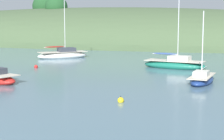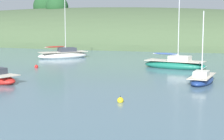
{
  "view_description": "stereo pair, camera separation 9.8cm",
  "coord_description": "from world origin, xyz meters",
  "px_view_note": "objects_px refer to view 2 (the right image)",
  "views": [
    {
      "loc": [
        10.76,
        -9.73,
        5.45
      ],
      "look_at": [
        0.0,
        20.0,
        1.2
      ],
      "focal_mm": 57.92,
      "sensor_mm": 36.0,
      "label": 1
    },
    {
      "loc": [
        10.85,
        -9.7,
        5.45
      ],
      "look_at": [
        0.0,
        20.0,
        1.2
      ],
      "focal_mm": 57.92,
      "sensor_mm": 36.0,
      "label": 2
    }
  ],
  "objects_px": {
    "sailboat_black_sloop": "(202,79)",
    "sailboat_blue_center": "(64,55)",
    "mooring_buoy_channel": "(120,100)",
    "mooring_buoy_inner": "(36,67)",
    "sailboat_grey_yawl": "(175,64)"
  },
  "relations": [
    {
      "from": "sailboat_grey_yawl",
      "to": "sailboat_black_sloop",
      "type": "relative_size",
      "value": 1.68
    },
    {
      "from": "sailboat_grey_yawl",
      "to": "sailboat_blue_center",
      "type": "distance_m",
      "value": 19.18
    },
    {
      "from": "mooring_buoy_channel",
      "to": "mooring_buoy_inner",
      "type": "distance_m",
      "value": 20.85
    },
    {
      "from": "sailboat_black_sloop",
      "to": "mooring_buoy_inner",
      "type": "bearing_deg",
      "value": 167.86
    },
    {
      "from": "mooring_buoy_inner",
      "to": "sailboat_black_sloop",
      "type": "bearing_deg",
      "value": -12.14
    },
    {
      "from": "sailboat_grey_yawl",
      "to": "mooring_buoy_inner",
      "type": "relative_size",
      "value": 20.41
    },
    {
      "from": "sailboat_black_sloop",
      "to": "sailboat_blue_center",
      "type": "bearing_deg",
      "value": 144.41
    },
    {
      "from": "sailboat_grey_yawl",
      "to": "mooring_buoy_inner",
      "type": "bearing_deg",
      "value": -161.5
    },
    {
      "from": "sailboat_blue_center",
      "to": "mooring_buoy_channel",
      "type": "bearing_deg",
      "value": -55.31
    },
    {
      "from": "sailboat_black_sloop",
      "to": "mooring_buoy_channel",
      "type": "bearing_deg",
      "value": -113.84
    },
    {
      "from": "mooring_buoy_channel",
      "to": "sailboat_blue_center",
      "type": "bearing_deg",
      "value": 124.69
    },
    {
      "from": "mooring_buoy_channel",
      "to": "mooring_buoy_inner",
      "type": "relative_size",
      "value": 1.0
    },
    {
      "from": "mooring_buoy_channel",
      "to": "mooring_buoy_inner",
      "type": "bearing_deg",
      "value": 137.42
    },
    {
      "from": "sailboat_blue_center",
      "to": "mooring_buoy_channel",
      "type": "distance_m",
      "value": 31.31
    },
    {
      "from": "sailboat_grey_yawl",
      "to": "sailboat_black_sloop",
      "type": "xyz_separation_m",
      "value": [
        4.11,
        -9.46,
        -0.11
      ]
    }
  ]
}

